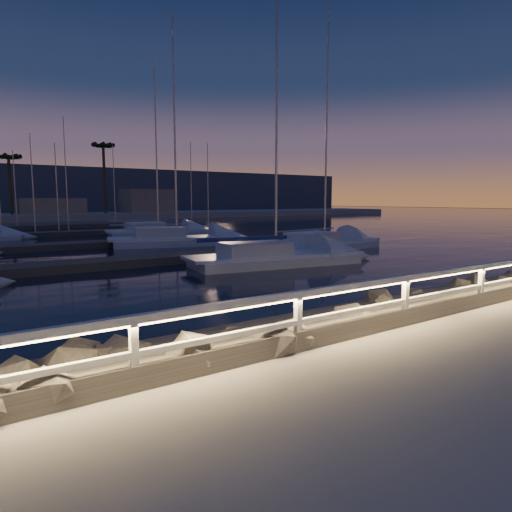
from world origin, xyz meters
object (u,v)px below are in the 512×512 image
(sailboat_d, at_px, (271,257))
(sailboat_c, at_px, (173,239))
(guard_rail, at_px, (372,294))
(sailboat_h, at_px, (322,243))
(sailboat_g, at_px, (156,231))

(sailboat_d, bearing_deg, sailboat_c, 98.65)
(guard_rail, relative_size, sailboat_h, 2.86)
(guard_rail, relative_size, sailboat_d, 2.86)
(guard_rail, relative_size, sailboat_c, 2.75)
(guard_rail, xyz_separation_m, sailboat_g, (8.77, 32.61, -0.91))
(sailboat_g, bearing_deg, sailboat_h, -64.62)
(sailboat_c, distance_m, sailboat_h, 10.58)
(sailboat_g, bearing_deg, sailboat_d, -86.16)
(sailboat_g, bearing_deg, guard_rail, -94.69)
(sailboat_h, bearing_deg, guard_rail, -137.49)
(sailboat_c, xyz_separation_m, sailboat_h, (6.77, -8.13, -0.03))
(sailboat_c, relative_size, sailboat_g, 1.05)
(guard_rail, height_order, sailboat_h, sailboat_h)
(sailboat_c, distance_m, sailboat_g, 9.01)
(guard_rail, bearing_deg, sailboat_g, 74.95)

